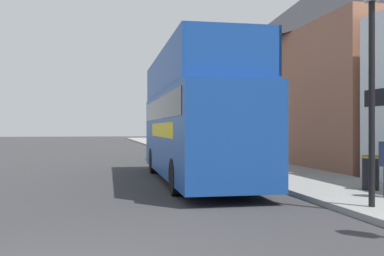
# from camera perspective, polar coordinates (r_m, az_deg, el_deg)

# --- Properties ---
(ground_plane) EXTENTS (144.00, 144.00, 0.00)m
(ground_plane) POSITION_cam_1_polar(r_m,az_deg,el_deg) (26.54, -13.55, -3.94)
(ground_plane) COLOR #333335
(sidewalk) EXTENTS (3.68, 108.00, 0.14)m
(sidewalk) POSITION_cam_1_polar(r_m,az_deg,el_deg) (24.55, 4.40, -4.09)
(sidewalk) COLOR gray
(sidewalk) RESTS_ON ground_plane
(brick_terrace_rear) EXTENTS (6.00, 16.65, 9.51)m
(brick_terrace_rear) POSITION_cam_1_polar(r_m,az_deg,el_deg) (25.58, 15.56, 6.58)
(brick_terrace_rear) COLOR #9E664C
(brick_terrace_rear) RESTS_ON ground_plane
(tour_bus) EXTENTS (2.73, 10.25, 4.32)m
(tour_bus) POSITION_cam_1_polar(r_m,az_deg,el_deg) (15.36, 0.31, 0.36)
(tour_bus) COLOR #19479E
(tour_bus) RESTS_ON ground_plane
(parked_car_ahead_of_bus) EXTENTS (1.91, 4.54, 1.42)m
(parked_car_ahead_of_bus) POSITION_cam_1_polar(r_m,az_deg,el_deg) (24.14, -2.47, -2.76)
(parked_car_ahead_of_bus) COLOR #9E9EA3
(parked_car_ahead_of_bus) RESTS_ON ground_plane
(lamp_post_nearest) EXTENTS (0.35, 0.35, 5.06)m
(lamp_post_nearest) POSITION_cam_1_polar(r_m,az_deg,el_deg) (10.48, 21.86, 9.77)
(lamp_post_nearest) COLOR black
(lamp_post_nearest) RESTS_ON sidewalk
(lamp_post_second) EXTENTS (0.35, 0.35, 5.17)m
(lamp_post_second) POSITION_cam_1_polar(r_m,az_deg,el_deg) (19.24, 4.50, 5.50)
(lamp_post_second) COLOR black
(lamp_post_second) RESTS_ON sidewalk
(lamp_post_third) EXTENTS (0.35, 0.35, 5.07)m
(lamp_post_third) POSITION_cam_1_polar(r_m,az_deg,el_deg) (28.78, -0.52, 3.55)
(lamp_post_third) COLOR black
(lamp_post_third) RESTS_ON sidewalk
(litter_bin) EXTENTS (0.48, 0.48, 0.93)m
(litter_bin) POSITION_cam_1_polar(r_m,az_deg,el_deg) (13.19, 21.73, -5.16)
(litter_bin) COLOR black
(litter_bin) RESTS_ON sidewalk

